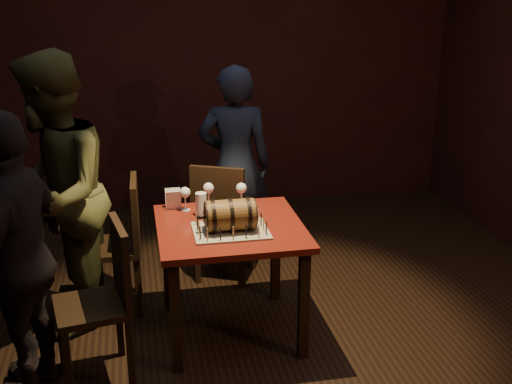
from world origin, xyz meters
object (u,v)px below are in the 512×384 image
Objects in this scene: pint_of_ale at (201,204)px; chair_left_front at (105,293)px; barrel_cake at (230,215)px; wine_glass_left at (185,194)px; wine_glass_mid at (209,189)px; chair_left_rear at (122,237)px; pub_table at (230,241)px; person_back at (235,165)px; person_left_front at (18,259)px; wine_glass_right at (241,189)px; chair_back at (222,216)px; person_left_rear at (55,196)px.

chair_left_front is at bearing -139.02° from pint_of_ale.
barrel_cake is 2.19× the size of wine_glass_left.
chair_left_rear is (-0.59, 0.11, -0.34)m from wine_glass_mid.
person_back reaches higher than pub_table.
person_back is at bearing 79.41° from barrel_cake.
barrel_cake is 0.48m from wine_glass_left.
person_back is at bearing 154.16° from person_left_front.
person_left_front reaches higher than wine_glass_mid.
chair_left_rear reaches higher than wine_glass_right.
wine_glass_mid is at bearing -10.43° from chair_left_rear.
chair_back is at bearing 69.80° from wine_glass_mid.
wine_glass_left is at bearing 128.46° from pub_table.
pub_table is 0.44m from wine_glass_mid.
pint_of_ale is (-0.07, -0.17, -0.04)m from wine_glass_mid.
wine_glass_right is 0.10× the size of person_left_front.
pint_of_ale is at bearing 114.25° from barrel_cake.
chair_left_front is at bearing -127.42° from chair_back.
wine_glass_right is at bearing 2.54° from wine_glass_left.
person_left_front is (-0.13, -0.72, -0.10)m from person_left_rear.
pub_table is at bearing 125.22° from person_left_front.
wine_glass_right is (0.14, 0.43, 0.01)m from barrel_cake.
person_left_front reaches higher than chair_left_rear.
chair_back is 1.25m from person_left_rear.
wine_glass_mid is at bearing 80.61° from person_back.
person_left_front is (-1.24, -1.15, 0.28)m from chair_back.
chair_back and chair_left_rear have the same top height.
chair_left_front is 0.80m from person_left_rear.
person_left_front reaches higher than pub_table.
chair_left_front is at bearing 117.05° from person_left_front.
person_left_rear is at bearing -176.80° from wine_glass_mid.
pint_of_ale is (-0.14, 0.31, -0.03)m from barrel_cake.
chair_back is at bearing 112.68° from person_left_rear.
chair_left_rear is 0.59× the size of person_back.
person_left_front is at bearing -150.96° from wine_glass_right.
pub_table is 0.84m from chair_left_rear.
person_left_rear reaches higher than chair_left_rear.
person_left_front is at bearing -149.45° from pint_of_ale.
chair_left_front is 0.52× the size of person_left_rear.
chair_left_rear is at bearing 83.48° from chair_left_front.
person_left_front is at bearing 59.86° from person_back.
wine_glass_mid is 0.84m from person_back.
wine_glass_mid is 0.53m from chair_back.
chair_left_front is 0.59× the size of person_back.
barrel_cake reaches higher than chair_left_rear.
wine_glass_right is (0.13, 0.33, 0.23)m from pub_table.
wine_glass_left reaches higher than pint_of_ale.
barrel_cake is 0.92m from chair_back.
pint_of_ale is at bearing -111.04° from chair_back.
barrel_cake is 0.35m from pint_of_ale.
chair_left_front is (-0.09, -0.80, 0.00)m from chair_left_rear.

